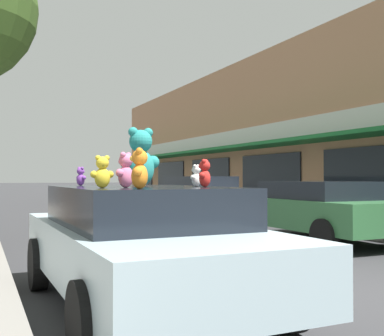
{
  "coord_description": "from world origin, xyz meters",
  "views": [
    {
      "loc": [
        -4.35,
        -4.76,
        1.47
      ],
      "look_at": [
        -0.31,
        4.29,
        1.66
      ],
      "focal_mm": 45.0,
      "sensor_mm": 36.0,
      "label": 1
    }
  ],
  "objects_px": {
    "plush_art_car": "(142,241)",
    "parked_car_far_center": "(321,208)",
    "teddy_bear_purple": "(81,176)",
    "teddy_bear_red": "(205,174)",
    "parked_car_far_right": "(199,196)",
    "teddy_bear_pink": "(126,171)",
    "teddy_bear_orange": "(139,169)",
    "teddy_bear_yellow": "(102,172)",
    "teddy_bear_giant": "(140,158)",
    "teddy_bear_white": "(196,176)"
  },
  "relations": [
    {
      "from": "teddy_bear_red",
      "to": "teddy_bear_orange",
      "type": "xyz_separation_m",
      "value": [
        -0.93,
        -0.59,
        0.03
      ]
    },
    {
      "from": "parked_car_far_center",
      "to": "teddy_bear_purple",
      "type": "bearing_deg",
      "value": -156.72
    },
    {
      "from": "plush_art_car",
      "to": "parked_car_far_right",
      "type": "bearing_deg",
      "value": 61.02
    },
    {
      "from": "teddy_bear_giant",
      "to": "teddy_bear_purple",
      "type": "height_order",
      "value": "teddy_bear_giant"
    },
    {
      "from": "teddy_bear_red",
      "to": "parked_car_far_right",
      "type": "distance_m",
      "value": 11.7
    },
    {
      "from": "plush_art_car",
      "to": "teddy_bear_orange",
      "type": "bearing_deg",
      "value": -110.34
    },
    {
      "from": "parked_car_far_center",
      "to": "parked_car_far_right",
      "type": "relative_size",
      "value": 0.92
    },
    {
      "from": "teddy_bear_giant",
      "to": "teddy_bear_orange",
      "type": "height_order",
      "value": "teddy_bear_giant"
    },
    {
      "from": "teddy_bear_giant",
      "to": "teddy_bear_pink",
      "type": "height_order",
      "value": "teddy_bear_giant"
    },
    {
      "from": "plush_art_car",
      "to": "teddy_bear_pink",
      "type": "bearing_deg",
      "value": -126.25
    },
    {
      "from": "teddy_bear_red",
      "to": "parked_car_far_center",
      "type": "xyz_separation_m",
      "value": [
        4.86,
        4.06,
        -0.75
      ]
    },
    {
      "from": "teddy_bear_pink",
      "to": "plush_art_car",
      "type": "bearing_deg",
      "value": -166.4
    },
    {
      "from": "plush_art_car",
      "to": "parked_car_far_center",
      "type": "height_order",
      "value": "parked_car_far_center"
    },
    {
      "from": "parked_car_far_right",
      "to": "parked_car_far_center",
      "type": "bearing_deg",
      "value": -90.0
    },
    {
      "from": "teddy_bear_red",
      "to": "teddy_bear_white",
      "type": "xyz_separation_m",
      "value": [
        0.06,
        0.35,
        -0.02
      ]
    },
    {
      "from": "teddy_bear_yellow",
      "to": "teddy_bear_white",
      "type": "bearing_deg",
      "value": -164.18
    },
    {
      "from": "teddy_bear_pink",
      "to": "teddy_bear_yellow",
      "type": "relative_size",
      "value": 1.11
    },
    {
      "from": "parked_car_far_center",
      "to": "teddy_bear_pink",
      "type": "bearing_deg",
      "value": -144.77
    },
    {
      "from": "teddy_bear_giant",
      "to": "parked_car_far_right",
      "type": "xyz_separation_m",
      "value": [
        5.4,
        10.0,
        -0.88
      ]
    },
    {
      "from": "teddy_bear_purple",
      "to": "parked_car_far_center",
      "type": "bearing_deg",
      "value": -89.91
    },
    {
      "from": "plush_art_car",
      "to": "teddy_bear_giant",
      "type": "height_order",
      "value": "teddy_bear_giant"
    },
    {
      "from": "teddy_bear_giant",
      "to": "parked_car_far_center",
      "type": "bearing_deg",
      "value": -154.98
    },
    {
      "from": "teddy_bear_red",
      "to": "teddy_bear_orange",
      "type": "bearing_deg",
      "value": -17.42
    },
    {
      "from": "teddy_bear_white",
      "to": "teddy_bear_yellow",
      "type": "height_order",
      "value": "teddy_bear_yellow"
    },
    {
      "from": "teddy_bear_giant",
      "to": "teddy_bear_red",
      "type": "relative_size",
      "value": 2.25
    },
    {
      "from": "teddy_bear_purple",
      "to": "parked_car_far_center",
      "type": "distance_m",
      "value": 6.48
    },
    {
      "from": "plush_art_car",
      "to": "teddy_bear_purple",
      "type": "xyz_separation_m",
      "value": [
        -0.48,
        1.06,
        0.73
      ]
    },
    {
      "from": "teddy_bear_giant",
      "to": "teddy_bear_pink",
      "type": "xyz_separation_m",
      "value": [
        -0.36,
        -0.63,
        -0.16
      ]
    },
    {
      "from": "teddy_bear_purple",
      "to": "parked_car_far_right",
      "type": "relative_size",
      "value": 0.05
    },
    {
      "from": "plush_art_car",
      "to": "parked_car_far_right",
      "type": "distance_m",
      "value": 11.52
    },
    {
      "from": "teddy_bear_yellow",
      "to": "parked_car_far_center",
      "type": "xyz_separation_m",
      "value": [
        6.0,
        4.09,
        -0.76
      ]
    },
    {
      "from": "teddy_bear_giant",
      "to": "teddy_bear_orange",
      "type": "bearing_deg",
      "value": 64.17
    },
    {
      "from": "plush_art_car",
      "to": "teddy_bear_white",
      "type": "relative_size",
      "value": 17.74
    },
    {
      "from": "teddy_bear_pink",
      "to": "teddy_bear_white",
      "type": "xyz_separation_m",
      "value": [
        0.95,
        0.35,
        -0.05
      ]
    },
    {
      "from": "plush_art_car",
      "to": "parked_car_far_center",
      "type": "distance_m",
      "value": 6.52
    },
    {
      "from": "plush_art_car",
      "to": "parked_car_far_right",
      "type": "xyz_separation_m",
      "value": [
        5.43,
        10.16,
        0.07
      ]
    },
    {
      "from": "teddy_bear_pink",
      "to": "teddy_bear_white",
      "type": "distance_m",
      "value": 1.02
    },
    {
      "from": "teddy_bear_red",
      "to": "parked_car_far_right",
      "type": "relative_size",
      "value": 0.07
    },
    {
      "from": "plush_art_car",
      "to": "parked_car_far_right",
      "type": "relative_size",
      "value": 0.99
    },
    {
      "from": "teddy_bear_white",
      "to": "teddy_bear_yellow",
      "type": "distance_m",
      "value": 1.25
    },
    {
      "from": "teddy_bear_pink",
      "to": "teddy_bear_red",
      "type": "bearing_deg",
      "value": 139.5
    },
    {
      "from": "plush_art_car",
      "to": "parked_car_far_right",
      "type": "height_order",
      "value": "parked_car_far_right"
    },
    {
      "from": "teddy_bear_orange",
      "to": "teddy_bear_white",
      "type": "distance_m",
      "value": 1.37
    },
    {
      "from": "teddy_bear_pink",
      "to": "teddy_bear_purple",
      "type": "relative_size",
      "value": 1.49
    },
    {
      "from": "parked_car_far_right",
      "to": "teddy_bear_giant",
      "type": "bearing_deg",
      "value": -118.36
    },
    {
      "from": "teddy_bear_white",
      "to": "teddy_bear_purple",
      "type": "xyz_separation_m",
      "value": [
        -1.11,
        1.17,
        -0.01
      ]
    },
    {
      "from": "teddy_bear_red",
      "to": "teddy_bear_orange",
      "type": "height_order",
      "value": "teddy_bear_orange"
    },
    {
      "from": "teddy_bear_white",
      "to": "teddy_bear_yellow",
      "type": "bearing_deg",
      "value": -18.58
    },
    {
      "from": "teddy_bear_red",
      "to": "teddy_bear_yellow",
      "type": "bearing_deg",
      "value": -48.11
    },
    {
      "from": "parked_car_far_center",
      "to": "parked_car_far_right",
      "type": "height_order",
      "value": "parked_car_far_right"
    }
  ]
}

